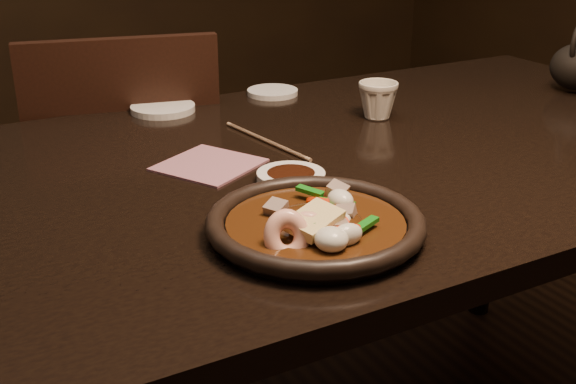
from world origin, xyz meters
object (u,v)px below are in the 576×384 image
plate (315,224)px  tea_cup (378,99)px  table (356,189)px  chair (129,202)px

plate → tea_cup: 0.55m
table → plate: size_ratio=5.53×
plate → tea_cup: size_ratio=3.68×
table → tea_cup: size_ratio=20.33×
plate → table: bearing=47.1°
table → tea_cup: (0.14, 0.13, 0.12)m
chair → plate: size_ratio=3.10×
table → chair: 0.64m
table → plate: bearing=-132.9°
table → tea_cup: bearing=44.3°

